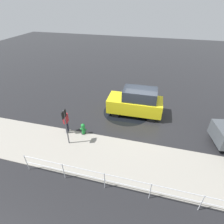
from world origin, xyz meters
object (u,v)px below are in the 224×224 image
at_px(moving_hatchback, 136,102).
at_px(sign_post, 65,123).
at_px(fire_hydrant, 83,129).
at_px(pedestrian, 66,121).

height_order(moving_hatchback, sign_post, sign_post).
height_order(fire_hydrant, sign_post, sign_post).
relative_size(moving_hatchback, fire_hydrant, 4.90).
relative_size(pedestrian, sign_post, 0.68).
height_order(moving_hatchback, pedestrian, moving_hatchback).
bearing_deg(pedestrian, moving_hatchback, -140.40).
bearing_deg(moving_hatchback, sign_post, 50.87).
distance_m(moving_hatchback, sign_post, 5.41).
bearing_deg(sign_post, pedestrian, -59.38).
xyz_separation_m(moving_hatchback, fire_hydrant, (2.87, 3.14, -0.63)).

